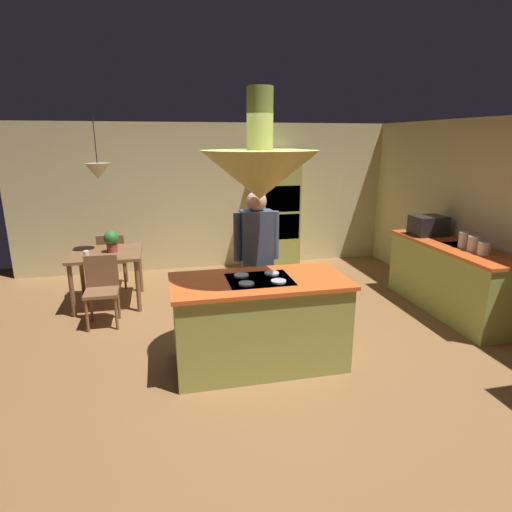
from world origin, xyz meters
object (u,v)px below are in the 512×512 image
(chair_facing_island, at_px, (102,285))
(potted_plant_on_table, at_px, (111,240))
(microwave_on_counter, at_px, (428,226))
(dining_table, at_px, (107,259))
(canister_tea, at_px, (464,240))
(person_at_island, at_px, (256,254))
(chair_by_back_wall, at_px, (112,257))
(kitchen_island, at_px, (259,322))
(oven_tower, at_px, (278,210))
(canister_sugar, at_px, (473,244))
(canister_flour, at_px, (484,249))
(cup_on_table, at_px, (86,254))

(chair_facing_island, relative_size, potted_plant_on_table, 2.90)
(microwave_on_counter, bearing_deg, dining_table, 171.35)
(potted_plant_on_table, distance_m, canister_tea, 4.68)
(dining_table, bearing_deg, person_at_island, -37.36)
(dining_table, height_order, potted_plant_on_table, potted_plant_on_table)
(chair_by_back_wall, xyz_separation_m, potted_plant_on_table, (0.09, -0.69, 0.42))
(dining_table, distance_m, microwave_on_counter, 4.61)
(kitchen_island, height_order, oven_tower, oven_tower)
(potted_plant_on_table, bearing_deg, canister_sugar, -19.97)
(dining_table, bearing_deg, canister_sugar, -19.72)
(chair_by_back_wall, distance_m, potted_plant_on_table, 0.81)
(canister_flour, bearing_deg, oven_tower, 120.53)
(chair_by_back_wall, bearing_deg, kitchen_island, 121.48)
(canister_flour, bearing_deg, canister_sugar, 90.00)
(oven_tower, xyz_separation_m, microwave_on_counter, (1.74, -1.83, 0.01))
(canister_flour, distance_m, microwave_on_counter, 1.12)
(potted_plant_on_table, relative_size, cup_on_table, 3.33)
(dining_table, relative_size, canister_flour, 6.15)
(potted_plant_on_table, bearing_deg, chair_facing_island, -97.51)
(potted_plant_on_table, bearing_deg, chair_by_back_wall, 97.30)
(canister_flour, distance_m, canister_tea, 0.36)
(oven_tower, height_order, potted_plant_on_table, oven_tower)
(chair_by_back_wall, bearing_deg, canister_sugar, 153.10)
(microwave_on_counter, bearing_deg, potted_plant_on_table, 171.30)
(oven_tower, xyz_separation_m, canister_flour, (1.74, -2.95, -0.05))
(cup_on_table, bearing_deg, dining_table, 45.85)
(dining_table, height_order, canister_tea, canister_tea)
(oven_tower, relative_size, person_at_island, 1.23)
(potted_plant_on_table, bearing_deg, oven_tower, 23.03)
(cup_on_table, distance_m, canister_sugar, 4.97)
(kitchen_island, relative_size, potted_plant_on_table, 5.91)
(dining_table, distance_m, canister_tea, 4.78)
(chair_facing_island, bearing_deg, kitchen_island, -39.95)
(person_at_island, xyz_separation_m, chair_by_back_wall, (-1.83, 2.07, -0.49))
(kitchen_island, xyz_separation_m, person_at_island, (0.13, 0.70, 0.52))
(cup_on_table, height_order, microwave_on_counter, microwave_on_counter)
(chair_facing_island, distance_m, potted_plant_on_table, 0.79)
(dining_table, xyz_separation_m, potted_plant_on_table, (0.09, -0.01, 0.28))
(kitchen_island, distance_m, cup_on_table, 2.70)
(chair_facing_island, distance_m, microwave_on_counter, 4.58)
(dining_table, height_order, canister_sugar, canister_sugar)
(person_at_island, xyz_separation_m, canister_sugar, (2.71, -0.23, 0.03))
(chair_by_back_wall, bearing_deg, chair_facing_island, 90.00)
(dining_table, relative_size, canister_sugar, 4.97)
(canister_tea, bearing_deg, dining_table, 162.32)
(canister_flour, distance_m, canister_sugar, 0.18)
(person_at_island, height_order, canister_flour, person_at_island)
(kitchen_island, distance_m, chair_by_back_wall, 3.26)
(person_at_island, distance_m, cup_on_table, 2.37)
(oven_tower, xyz_separation_m, cup_on_table, (-3.02, -1.37, -0.25))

